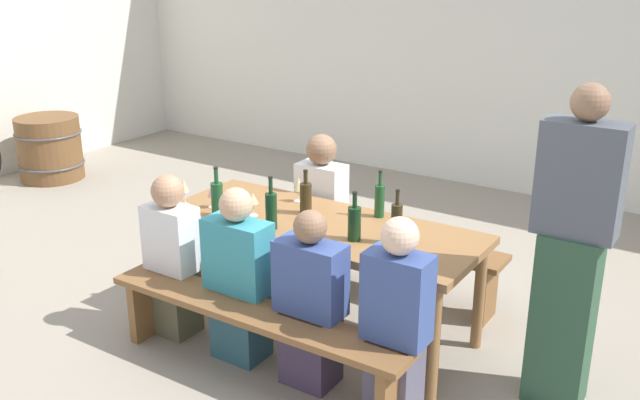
{
  "coord_description": "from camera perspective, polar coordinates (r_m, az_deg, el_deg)",
  "views": [
    {
      "loc": [
        2.27,
        -3.5,
        2.37
      ],
      "look_at": [
        0.0,
        0.0,
        0.9
      ],
      "focal_mm": 39.85,
      "sensor_mm": 36.0,
      "label": 1
    }
  ],
  "objects": [
    {
      "name": "ground_plane",
      "position": [
        4.8,
        -0.0,
        -10.18
      ],
      "size": [
        24.0,
        24.0,
        0.0
      ],
      "primitive_type": "plane",
      "color": "gray"
    },
    {
      "name": "wine_bottle_3",
      "position": [
        4.18,
        2.78,
        -1.82
      ],
      "size": [
        0.08,
        0.08,
        0.3
      ],
      "color": "#143319",
      "rests_on": "tasting_table"
    },
    {
      "name": "wine_glass_1",
      "position": [
        4.82,
        -10.87,
        1.04
      ],
      "size": [
        0.06,
        0.06,
        0.18
      ],
      "color": "silver",
      "rests_on": "tasting_table"
    },
    {
      "name": "tasting_table",
      "position": [
        4.51,
        -0.0,
        -2.74
      ],
      "size": [
        2.07,
        0.8,
        0.75
      ],
      "color": "olive",
      "rests_on": "ground"
    },
    {
      "name": "wine_glass_2",
      "position": [
        4.75,
        -8.65,
        0.67
      ],
      "size": [
        0.07,
        0.07,
        0.16
      ],
      "color": "silver",
      "rests_on": "tasting_table"
    },
    {
      "name": "bench_far",
      "position": [
        5.18,
        4.21,
        -3.52
      ],
      "size": [
        1.97,
        0.3,
        0.45
      ],
      "color": "brown",
      "rests_on": "ground"
    },
    {
      "name": "wine_bottle_1",
      "position": [
        4.35,
        -3.94,
        -0.79
      ],
      "size": [
        0.07,
        0.07,
        0.34
      ],
      "color": "#143319",
      "rests_on": "tasting_table"
    },
    {
      "name": "back_wall",
      "position": [
        7.45,
        15.43,
        12.81
      ],
      "size": [
        14.0,
        0.2,
        3.2
      ],
      "primitive_type": "cube",
      "color": "silver",
      "rests_on": "ground"
    },
    {
      "name": "wine_bottle_4",
      "position": [
        4.55,
        4.8,
        0.01
      ],
      "size": [
        0.06,
        0.06,
        0.31
      ],
      "color": "#194723",
      "rests_on": "tasting_table"
    },
    {
      "name": "wine_barrel",
      "position": [
        8.26,
        -20.88,
        3.92
      ],
      "size": [
        0.7,
        0.7,
        0.69
      ],
      "color": "brown",
      "rests_on": "ground"
    },
    {
      "name": "seated_guest_near_1",
      "position": [
        4.29,
        -6.52,
        -6.41
      ],
      "size": [
        0.41,
        0.24,
        1.09
      ],
      "rotation": [
        0.0,
        0.0,
        1.57
      ],
      "color": "#274D5B",
      "rests_on": "ground"
    },
    {
      "name": "seated_guest_near_0",
      "position": [
        4.62,
        -11.75,
        -4.65
      ],
      "size": [
        0.33,
        0.24,
        1.08
      ],
      "rotation": [
        0.0,
        0.0,
        1.57
      ],
      "color": "brown",
      "rests_on": "ground"
    },
    {
      "name": "seated_guest_near_3",
      "position": [
        3.76,
        6.14,
        -9.83
      ],
      "size": [
        0.34,
        0.24,
        1.13
      ],
      "rotation": [
        0.0,
        0.0,
        1.57
      ],
      "color": "#535066",
      "rests_on": "ground"
    },
    {
      "name": "standing_host",
      "position": [
        3.94,
        19.46,
        -4.38
      ],
      "size": [
        0.41,
        0.24,
        1.77
      ],
      "rotation": [
        0.0,
        0.0,
        3.14
      ],
      "color": "#294A34",
      "rests_on": "ground"
    },
    {
      "name": "wine_glass_0",
      "position": [
        4.57,
        -5.42,
        0.07
      ],
      "size": [
        0.07,
        0.07,
        0.16
      ],
      "color": "silver",
      "rests_on": "tasting_table"
    },
    {
      "name": "seated_guest_near_2",
      "position": [
        4.02,
        -0.77,
        -8.42
      ],
      "size": [
        0.4,
        0.24,
        1.06
      ],
      "rotation": [
        0.0,
        0.0,
        1.57
      ],
      "color": "#3D314A",
      "rests_on": "ground"
    },
    {
      "name": "wine_bottle_5",
      "position": [
        4.59,
        -8.26,
        0.14
      ],
      "size": [
        0.08,
        0.08,
        0.33
      ],
      "color": "#194723",
      "rests_on": "tasting_table"
    },
    {
      "name": "wine_bottle_0",
      "position": [
        4.59,
        -1.15,
        0.2
      ],
      "size": [
        0.08,
        0.08,
        0.3
      ],
      "color": "#332814",
      "rests_on": "tasting_table"
    },
    {
      "name": "wine_glass_3",
      "position": [
        4.81,
        -1.75,
        1.23
      ],
      "size": [
        0.07,
        0.07,
        0.18
      ],
      "color": "silver",
      "rests_on": "tasting_table"
    },
    {
      "name": "wine_bottle_2",
      "position": [
        4.14,
        6.16,
        -1.86
      ],
      "size": [
        0.07,
        0.07,
        0.33
      ],
      "color": "#332814",
      "rests_on": "tasting_table"
    },
    {
      "name": "bench_near",
      "position": [
        4.13,
        -5.36,
        -9.88
      ],
      "size": [
        1.97,
        0.3,
        0.45
      ],
      "color": "brown",
      "rests_on": "ground"
    },
    {
      "name": "seated_guest_far_0",
      "position": [
        5.15,
        0.11,
        -1.12
      ],
      "size": [
        0.34,
        0.24,
        1.16
      ],
      "rotation": [
        0.0,
        0.0,
        -1.57
      ],
      "color": "#2E3841",
      "rests_on": "ground"
    }
  ]
}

